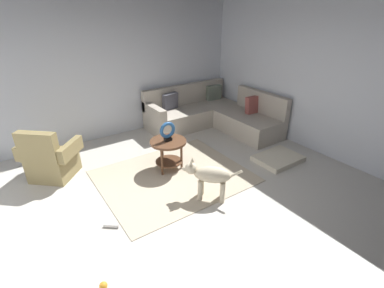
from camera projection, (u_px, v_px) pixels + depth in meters
name	position (u px, v px, depth m)	size (l,w,h in m)	color
ground_plane	(190.00, 204.00, 4.04)	(6.00, 6.00, 0.10)	beige
wall_back	(107.00, 71.00, 5.61)	(6.00, 0.12, 2.70)	silver
wall_right	(328.00, 80.00, 4.92)	(0.12, 6.00, 2.70)	silver
area_rug	(174.00, 176.00, 4.61)	(2.30, 1.90, 0.01)	#BCAD93
sectional_couch	(213.00, 115.00, 6.40)	(2.20, 2.25, 0.88)	#B2A899
armchair	(51.00, 160.00, 4.46)	(1.00, 0.98, 0.88)	olive
side_table	(168.00, 147.00, 4.64)	(0.60, 0.60, 0.54)	brown
torus_sculpture	(168.00, 131.00, 4.51)	(0.28, 0.08, 0.33)	black
dog_bed_mat	(278.00, 159.00, 5.06)	(0.80, 0.60, 0.09)	beige
dog	(209.00, 176.00, 3.92)	(0.64, 0.63, 0.63)	beige
dog_toy_ball	(103.00, 286.00, 2.75)	(0.08, 0.08, 0.08)	orange
dog_toy_rope	(111.00, 226.00, 3.54)	(0.05, 0.05, 0.19)	silver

